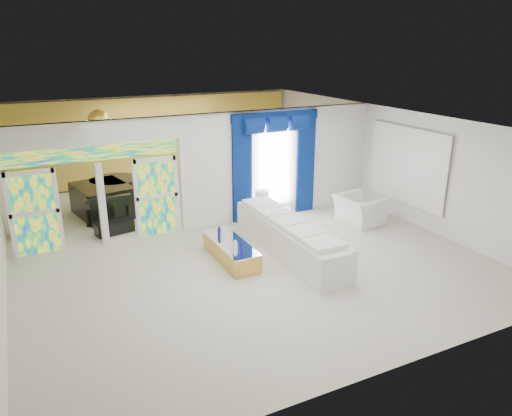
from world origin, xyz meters
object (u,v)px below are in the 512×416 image
coffee_table (231,251)px  console_table (272,216)px  armchair (359,210)px  white_sofa (289,239)px  grand_piano (103,200)px

coffee_table → console_table: bearing=41.6°
coffee_table → armchair: size_ratio=1.61×
white_sofa → coffee_table: bearing=167.6°
grand_piano → console_table: bearing=-45.0°
console_table → armchair: armchair is taller
grand_piano → coffee_table: bearing=-76.6°
white_sofa → armchair: bearing=19.0°
armchair → grand_piano: 7.22m
white_sofa → console_table: bearing=73.1°
coffee_table → grand_piano: 4.89m
white_sofa → grand_piano: bearing=125.9°
coffee_table → grand_piano: size_ratio=1.09×
white_sofa → grand_piano: (-3.41, 4.74, 0.06)m
console_table → grand_piano: grand_piano is taller
white_sofa → grand_piano: 5.83m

